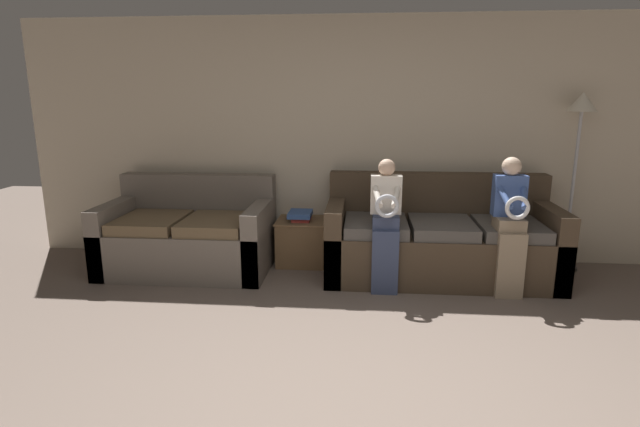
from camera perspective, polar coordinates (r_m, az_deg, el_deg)
wall_back at (r=5.37m, az=5.51°, el=8.22°), size 7.42×0.06×2.55m
couch_main at (r=5.04m, az=13.43°, el=-3.11°), size 2.19×0.95×0.98m
couch_side at (r=5.30m, az=-14.67°, el=-2.59°), size 1.65×0.99×0.93m
child_left_seated at (r=4.52m, az=7.51°, el=-0.67°), size 0.28×0.36×1.19m
child_right_seated at (r=4.70m, az=20.90°, el=-0.68°), size 0.28×0.37×1.22m
side_shelf at (r=5.31m, az=-2.07°, el=-3.13°), size 0.52×0.50×0.47m
book_stack at (r=5.23m, az=-2.21°, el=-0.22°), size 0.24×0.31×0.09m
floor_lamp at (r=5.52m, az=27.56°, el=8.78°), size 0.28×0.28×1.78m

